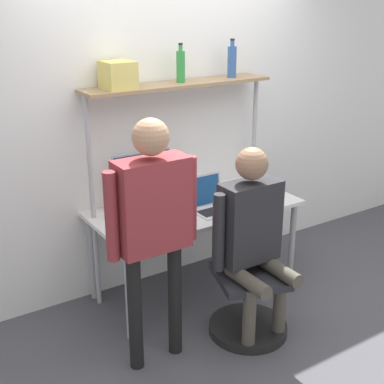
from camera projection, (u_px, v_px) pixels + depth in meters
ground_plane at (223, 311)px, 4.09m from camera, size 12.00×12.00×0.00m
wall_back at (167, 118)px, 4.25m from camera, size 8.00×0.06×2.70m
desk at (195, 215)px, 4.17m from camera, size 1.62×0.75×0.73m
shelf_unit at (179, 115)px, 4.09m from camera, size 1.54×0.28×1.65m
monitor at (142, 177)px, 4.09m from camera, size 0.49×0.17×0.43m
laptop at (209, 200)px, 4.07m from camera, size 0.29×0.26×0.27m
cell_phone at (240, 204)px, 4.18m from camera, size 0.07×0.15×0.01m
office_chair at (247, 294)px, 3.78m from camera, size 0.58×0.58×0.93m
person_seated at (253, 229)px, 3.55m from camera, size 0.58×0.47×1.36m
person_standing at (153, 214)px, 3.20m from camera, size 0.61×0.22×1.62m
bottle_blue at (232, 61)px, 4.21m from camera, size 0.07×0.07×0.30m
bottle_green at (181, 66)px, 3.97m from camera, size 0.07×0.07×0.29m
storage_box at (118, 75)px, 3.72m from camera, size 0.21×0.23×0.19m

